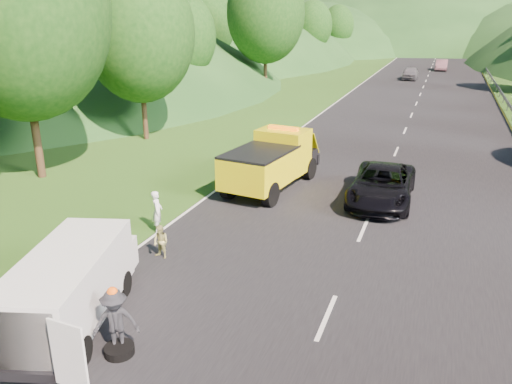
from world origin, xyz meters
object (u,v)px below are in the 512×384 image
at_px(tow_truck, 272,161).
at_px(child, 162,258).
at_px(woman, 159,231).
at_px(passing_suv, 380,202).
at_px(white_van, 71,284).
at_px(worker, 119,353).
at_px(spare_tire, 120,354).
at_px(suitcase, 101,240).

bearing_deg(tow_truck, child, -90.01).
relative_size(woman, passing_suv, 0.28).
bearing_deg(white_van, child, 70.74).
height_order(tow_truck, woman, tow_truck).
height_order(tow_truck, worker, tow_truck).
bearing_deg(worker, white_van, 130.48).
xyz_separation_m(tow_truck, spare_tire, (0.53, -12.54, -1.28)).
bearing_deg(child, white_van, -79.90).
distance_m(worker, spare_tire, 0.05).
distance_m(white_van, suitcase, 4.57).
height_order(white_van, worker, white_van).
xyz_separation_m(white_van, passing_suv, (6.14, 11.70, -1.13)).
relative_size(tow_truck, passing_suv, 1.18).
bearing_deg(suitcase, woman, 59.34).
relative_size(child, worker, 0.68).
height_order(tow_truck, passing_suv, tow_truck).
relative_size(worker, spare_tire, 2.35).
relative_size(worker, suitcase, 2.98).
bearing_deg(child, suitcase, -167.44).
height_order(white_van, spare_tire, white_van).
distance_m(child, spare_tire, 4.88).
bearing_deg(spare_tire, child, 109.21).
height_order(suitcase, passing_suv, passing_suv).
bearing_deg(passing_suv, woman, -141.27).
xyz_separation_m(woman, spare_tire, (2.83, -6.45, 0.00)).
distance_m(white_van, spare_tire, 2.21).
xyz_separation_m(white_van, worker, (1.74, -0.64, -1.13)).
relative_size(white_van, worker, 3.73).
height_order(white_van, passing_suv, white_van).
height_order(suitcase, spare_tire, suitcase).
distance_m(tow_truck, passing_suv, 5.07).
xyz_separation_m(suitcase, spare_tire, (3.92, -4.61, -0.27)).
height_order(white_van, child, white_van).
height_order(child, suitcase, child).
bearing_deg(woman, passing_suv, -75.27).
bearing_deg(child, passing_suv, 65.02).
distance_m(spare_tire, passing_suv, 13.12).
height_order(woman, worker, worker).
height_order(tow_truck, suitcase, tow_truck).
bearing_deg(suitcase, worker, -49.74).
distance_m(woman, spare_tire, 7.04).
relative_size(child, suitcase, 2.03).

